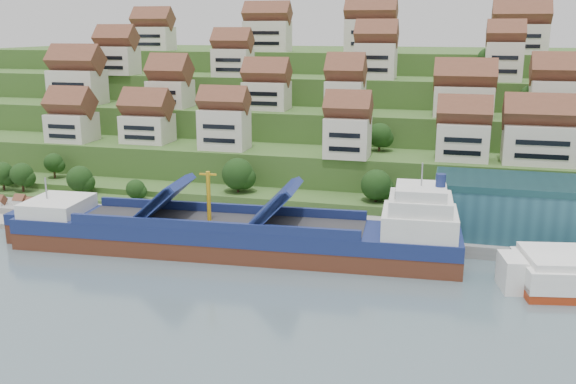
# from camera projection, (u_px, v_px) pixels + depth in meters

# --- Properties ---
(ground) EXTENTS (300.00, 300.00, 0.00)m
(ground) POSITION_uv_depth(u_px,v_px,m) (295.00, 260.00, 108.15)
(ground) COLOR slate
(ground) RESTS_ON ground
(quay) EXTENTS (180.00, 14.00, 2.20)m
(quay) POSITION_uv_depth(u_px,v_px,m) (421.00, 236.00, 116.97)
(quay) COLOR gray
(quay) RESTS_ON ground
(pebble_beach) EXTENTS (45.00, 20.00, 1.00)m
(pebble_beach) POSITION_uv_depth(u_px,v_px,m) (40.00, 213.00, 133.60)
(pebble_beach) COLOR gray
(pebble_beach) RESTS_ON ground
(hillside) EXTENTS (260.00, 128.00, 31.00)m
(hillside) POSITION_uv_depth(u_px,v_px,m) (375.00, 117.00, 202.44)
(hillside) COLOR #2D4C1E
(hillside) RESTS_ON ground
(hillside_village) EXTENTS (157.07, 62.73, 29.15)m
(hillside_village) POSITION_uv_depth(u_px,v_px,m) (363.00, 85.00, 158.28)
(hillside_village) COLOR silver
(hillside_village) RESTS_ON ground
(hillside_trees) EXTENTS (140.23, 62.26, 29.84)m
(hillside_trees) POSITION_uv_depth(u_px,v_px,m) (298.00, 141.00, 142.90)
(hillside_trees) COLOR #1B3C14
(hillside_trees) RESTS_ON ground
(flagpole) EXTENTS (1.28, 0.16, 8.00)m
(flagpole) POSITION_uv_depth(u_px,v_px,m) (410.00, 212.00, 111.31)
(flagpole) COLOR gray
(flagpole) RESTS_ON quay
(beach_huts) EXTENTS (14.40, 3.70, 2.20)m
(beach_huts) POSITION_uv_depth(u_px,v_px,m) (27.00, 206.00, 132.53)
(beach_huts) COLOR white
(beach_huts) RESTS_ON pebble_beach
(cargo_ship) EXTENTS (77.68, 16.85, 17.08)m
(cargo_ship) POSITION_uv_depth(u_px,v_px,m) (244.00, 236.00, 110.26)
(cargo_ship) COLOR #55291A
(cargo_ship) RESTS_ON ground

